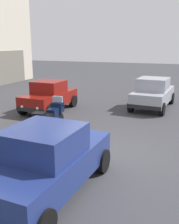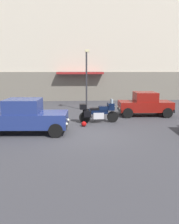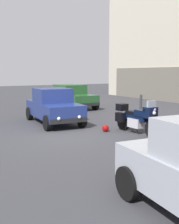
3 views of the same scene
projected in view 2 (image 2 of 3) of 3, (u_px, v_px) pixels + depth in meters
name	position (u px, v px, depth m)	size (l,w,h in m)	color
ground_plane	(81.00, 135.00, 10.84)	(80.00, 80.00, 0.00)	#38383D
building_facade_rear	(75.00, 34.00, 22.92)	(30.82, 3.40, 13.06)	beige
motorcycle	(98.00, 112.00, 13.23)	(2.26, 0.78, 1.36)	black
helmet	(84.00, 124.00, 12.40)	(0.28, 0.28, 0.28)	#990C0C
car_compact_side	(145.00, 104.00, 15.26)	(3.54, 1.87, 1.56)	maroon
car_wagon_end	(26.00, 116.00, 11.00)	(3.95, 1.99, 1.64)	navy
streetlamp_curbside	(87.00, 74.00, 16.59)	(0.28, 0.94, 4.41)	#2D2D33
bollard_curbside	(23.00, 103.00, 17.40)	(0.16, 0.16, 1.01)	#333338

